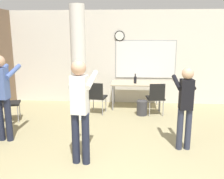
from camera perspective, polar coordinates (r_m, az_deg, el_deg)
wall_back at (r=7.68m, az=2.66°, el=7.30°), size 8.00×0.15×2.80m
support_pillar at (r=6.21m, az=-7.67°, el=5.89°), size 0.36×0.36×2.80m
folding_table at (r=7.20m, az=5.51°, el=1.14°), size 1.41×0.77×0.74m
bottle_on_table at (r=7.10m, az=5.32°, el=2.26°), size 0.08×0.08×0.27m
waste_bin at (r=6.68m, az=6.87°, el=-4.20°), size 0.28×0.28×0.39m
chair_table_right at (r=6.64m, az=10.01°, el=-1.55°), size 0.49×0.49×0.87m
chair_table_left at (r=6.65m, az=-3.46°, el=-1.37°), size 0.50×0.50×0.87m
chair_by_left_wall at (r=6.61m, az=-22.88°, el=-2.46°), size 0.55×0.55×0.87m
person_playing_side at (r=4.73m, az=16.43°, el=-2.76°), size 0.37×0.60×1.55m
person_playing_front at (r=4.04m, az=-7.28°, el=-3.37°), size 0.43×0.69×1.73m
person_watching_back at (r=5.34m, az=-23.76°, el=-0.41°), size 0.40×0.65×1.73m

